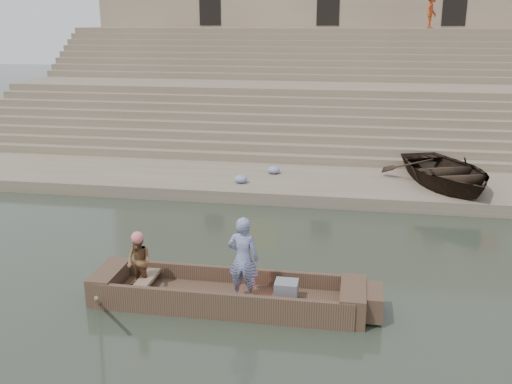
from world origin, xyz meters
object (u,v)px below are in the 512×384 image
(main_rowboat, at_px, (227,300))
(beached_rowboat, at_px, (446,172))
(rowing_man, at_px, (139,262))
(pedestrian, at_px, (432,10))
(standing_man, at_px, (243,259))
(television, at_px, (286,291))

(main_rowboat, relative_size, beached_rowboat, 1.08)
(main_rowboat, bearing_deg, rowing_man, 179.67)
(pedestrian, bearing_deg, standing_man, -171.17)
(pedestrian, bearing_deg, rowing_man, -176.46)
(main_rowboat, bearing_deg, standing_man, -14.30)
(beached_rowboat, relative_size, pedestrian, 2.58)
(rowing_man, relative_size, beached_rowboat, 0.26)
(rowing_man, bearing_deg, main_rowboat, 24.32)
(beached_rowboat, bearing_deg, standing_man, -139.35)
(rowing_man, bearing_deg, television, 24.45)
(television, bearing_deg, beached_rowboat, 63.79)
(main_rowboat, xyz_separation_m, pedestrian, (6.10, 22.45, 5.99))
(standing_man, xyz_separation_m, television, (0.85, 0.09, -0.67))
(standing_man, relative_size, beached_rowboat, 0.38)
(rowing_man, bearing_deg, beached_rowboat, 74.20)
(standing_man, height_order, television, standing_man)
(television, relative_size, beached_rowboat, 0.10)
(main_rowboat, relative_size, standing_man, 2.87)
(rowing_man, bearing_deg, standing_man, 21.99)
(main_rowboat, bearing_deg, beached_rowboat, 57.64)
(rowing_man, xyz_separation_m, pedestrian, (7.97, 22.44, 5.28))
(rowing_man, height_order, television, rowing_man)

